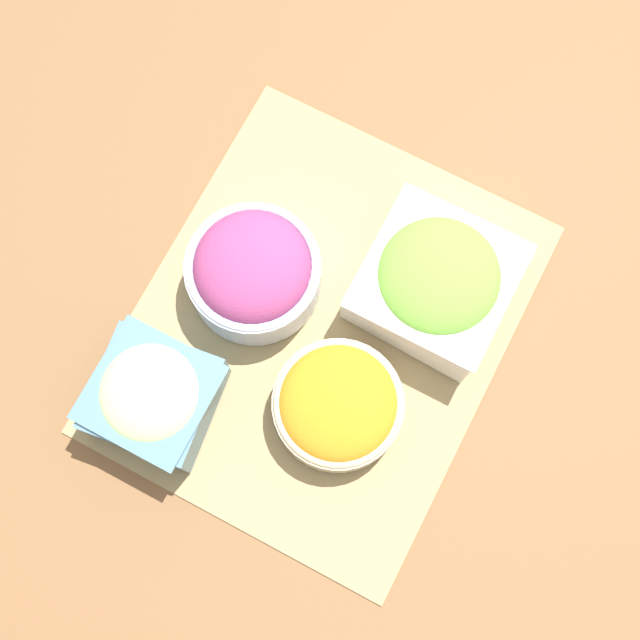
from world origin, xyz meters
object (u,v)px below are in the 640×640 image
object	(u,v)px
lettuce_bowl	(437,281)
onion_bowl	(253,271)
carrot_bowl	(338,405)
cucumber_bowl	(153,396)

from	to	relation	value
lettuce_bowl	onion_bowl	bearing A→B (deg)	-65.71
lettuce_bowl	carrot_bowl	xyz separation A→B (m)	(0.16, -0.03, -0.01)
lettuce_bowl	cucumber_bowl	bearing A→B (deg)	-39.78
onion_bowl	lettuce_bowl	size ratio (longest dim) A/B	0.93
lettuce_bowl	cucumber_bowl	distance (m)	0.31
onion_bowl	lettuce_bowl	bearing A→B (deg)	114.29
onion_bowl	carrot_bowl	distance (m)	0.16
lettuce_bowl	carrot_bowl	distance (m)	0.16
lettuce_bowl	cucumber_bowl	xyz separation A→B (m)	(0.24, -0.20, -0.00)
onion_bowl	cucumber_bowl	distance (m)	0.16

